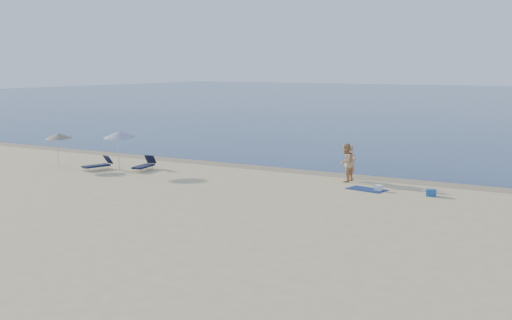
{
  "coord_description": "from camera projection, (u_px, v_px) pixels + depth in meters",
  "views": [
    {
      "loc": [
        15.66,
        -11.87,
        5.78
      ],
      "look_at": [
        -0.59,
        16.0,
        1.0
      ],
      "focal_mm": 45.0,
      "sensor_mm": 36.0,
      "label": 1
    }
  ],
  "objects": [
    {
      "name": "beach_towel",
      "position": [
        367.0,
        189.0,
        30.03
      ],
      "size": [
        1.91,
        1.27,
        0.03
      ],
      "primitive_type": "cube",
      "rotation": [
        0.0,
        0.0,
        -0.17
      ],
      "color": "#0F1F4D",
      "rests_on": "ground"
    },
    {
      "name": "blue_cooler",
      "position": [
        431.0,
        193.0,
        28.56
      ],
      "size": [
        0.51,
        0.42,
        0.32
      ],
      "primitive_type": "cube",
      "rotation": [
        0.0,
        0.0,
        0.27
      ],
      "color": "#1D52A0",
      "rests_on": "ground"
    },
    {
      "name": "umbrella_far",
      "position": [
        59.0,
        136.0,
        36.6
      ],
      "size": [
        1.61,
        1.63,
        2.04
      ],
      "rotation": [
        0.0,
        0.0,
        -0.06
      ],
      "color": "silver",
      "rests_on": "ground"
    },
    {
      "name": "umbrella_near",
      "position": [
        120.0,
        134.0,
        35.1
      ],
      "size": [
        2.04,
        2.06,
        2.32
      ],
      "rotation": [
        0.0,
        0.0,
        0.15
      ],
      "color": "silver",
      "rests_on": "ground"
    },
    {
      "name": "wet_sand_strip",
      "position": [
        296.0,
        171.0,
        35.37
      ],
      "size": [
        240.0,
        1.6,
        0.0
      ],
      "primitive_type": "cube",
      "color": "#847254",
      "rests_on": "ground"
    },
    {
      "name": "person_left",
      "position": [
        351.0,
        163.0,
        32.44
      ],
      "size": [
        0.53,
        0.71,
        1.78
      ],
      "primitive_type": "imported",
      "rotation": [
        0.0,
        0.0,
        1.4
      ],
      "color": "tan",
      "rests_on": "ground"
    },
    {
      "name": "lounger_left",
      "position": [
        98.0,
        165.0,
        35.79
      ],
      "size": [
        1.01,
        1.79,
        0.75
      ],
      "rotation": [
        0.0,
        0.0,
        -0.29
      ],
      "color": "#131A36",
      "rests_on": "ground"
    },
    {
      "name": "lounger_right",
      "position": [
        145.0,
        165.0,
        35.63
      ],
      "size": [
        0.83,
        1.81,
        0.77
      ],
      "rotation": [
        0.0,
        0.0,
        0.16
      ],
      "color": "black",
      "rests_on": "ground"
    },
    {
      "name": "person_right",
      "position": [
        346.0,
        163.0,
        31.98
      ],
      "size": [
        0.8,
        0.99,
        1.93
      ],
      "primitive_type": "imported",
      "rotation": [
        0.0,
        0.0,
        -1.64
      ],
      "color": "tan",
      "rests_on": "ground"
    },
    {
      "name": "white_bag",
      "position": [
        379.0,
        188.0,
        29.7
      ],
      "size": [
        0.34,
        0.3,
        0.28
      ],
      "primitive_type": "cube",
      "rotation": [
        0.0,
        0.0,
        -0.05
      ],
      "color": "white",
      "rests_on": "ground"
    }
  ]
}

